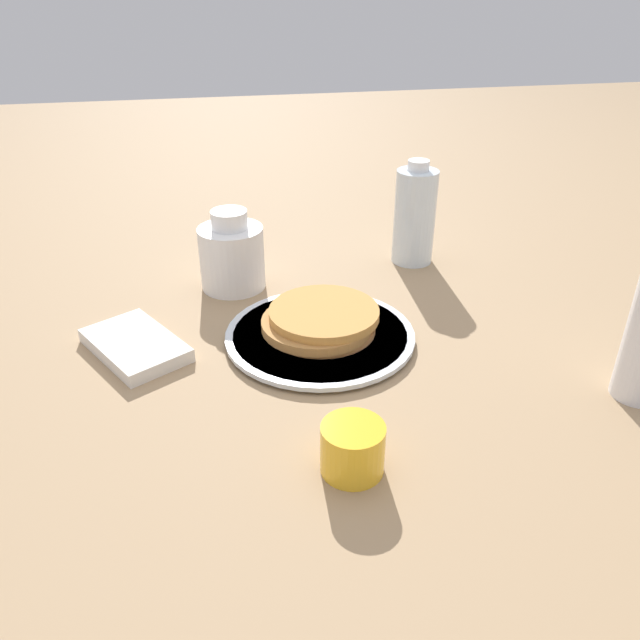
{
  "coord_description": "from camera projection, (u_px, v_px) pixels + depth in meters",
  "views": [
    {
      "loc": [
        0.76,
        -0.18,
        0.48
      ],
      "look_at": [
        -0.01,
        -0.03,
        0.03
      ],
      "focal_mm": 35.0,
      "sensor_mm": 36.0,
      "label": 1
    }
  ],
  "objects": [
    {
      "name": "juice_glass",
      "position": [
        353.0,
        448.0,
        0.67
      ],
      "size": [
        0.07,
        0.07,
        0.06
      ],
      "color": "yellow",
      "rests_on": "ground_plane"
    },
    {
      "name": "cream_jug",
      "position": [
        232.0,
        255.0,
        1.04
      ],
      "size": [
        0.11,
        0.11,
        0.13
      ],
      "color": "white",
      "rests_on": "ground_plane"
    },
    {
      "name": "ground_plane",
      "position": [
        340.0,
        341.0,
        0.91
      ],
      "size": [
        4.0,
        4.0,
        0.0
      ],
      "primitive_type": "plane",
      "color": "#9E7F5B"
    },
    {
      "name": "plate",
      "position": [
        320.0,
        335.0,
        0.91
      ],
      "size": [
        0.28,
        0.28,
        0.01
      ],
      "color": "silver",
      "rests_on": "ground_plane"
    },
    {
      "name": "pancake_stack",
      "position": [
        320.0,
        321.0,
        0.9
      ],
      "size": [
        0.17,
        0.17,
        0.04
      ],
      "color": "#CE8748",
      "rests_on": "plate"
    },
    {
      "name": "water_bottle_mid",
      "position": [
        415.0,
        216.0,
        1.12
      ],
      "size": [
        0.07,
        0.07,
        0.19
      ],
      "color": "silver",
      "rests_on": "ground_plane"
    },
    {
      "name": "napkin",
      "position": [
        135.0,
        345.0,
        0.88
      ],
      "size": [
        0.19,
        0.16,
        0.02
      ],
      "color": "white",
      "rests_on": "ground_plane"
    }
  ]
}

